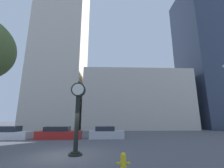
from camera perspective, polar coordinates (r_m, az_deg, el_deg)
The scene contains 9 objects.
ground_plane at distance 10.36m, azimuth -17.79°, elevation -24.54°, with size 200.00×200.00×0.00m, color #515156.
building_tall_tower at distance 39.68m, azimuth -18.16°, elevation 14.40°, with size 10.65×12.00×39.99m.
building_storefront_row at distance 34.66m, azimuth 8.66°, elevation -6.51°, with size 21.94×12.00×11.98m.
building_glass_modern at distance 45.22m, azimuth 33.14°, elevation 9.13°, with size 12.59×12.00×35.13m.
street_clock at distance 10.02m, azimuth -13.03°, elevation -9.93°, with size 0.91×0.84×4.60m.
car_white at distance 20.63m, azimuth -35.02°, elevation -15.19°, with size 4.70×1.92×1.36m.
car_red at distance 18.34m, azimuth -19.57°, elevation -17.34°, with size 4.78×1.80×1.30m.
car_silver at distance 17.69m, azimuth -2.25°, elevation -18.23°, with size 3.86×1.91×1.31m.
fire_hydrant_near at distance 7.18m, azimuth 4.36°, elevation -27.41°, with size 0.59×0.25×0.76m.
Camera 1 is at (2.49, -9.82, 2.18)m, focal length 24.00 mm.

